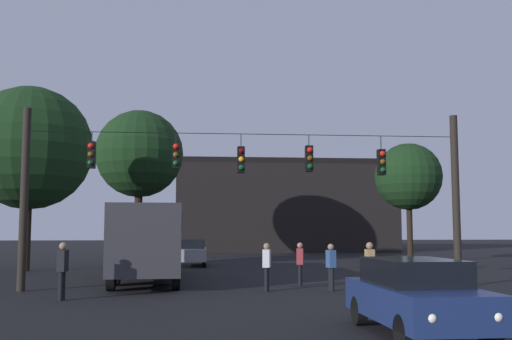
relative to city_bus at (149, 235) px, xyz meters
name	(u,v)px	position (x,y,z in m)	size (l,w,h in m)	color
ground_plane	(233,271)	(3.81, 5.19, -1.87)	(168.00, 168.00, 0.00)	black
overhead_signal_span	(245,185)	(3.74, -4.03, 1.84)	(15.85, 0.44, 6.38)	black
city_bus	(149,235)	(0.00, 0.00, 0.00)	(3.05, 11.11, 3.00)	#2D2D33
car_near_right	(416,295)	(6.52, -13.56, -1.07)	(1.89, 4.37, 1.52)	navy
car_far_left	(191,252)	(1.58, 9.75, -1.07)	(1.83, 4.35, 1.52)	#99999E
pedestrian_crossing_left	(62,267)	(-1.97, -6.86, -0.88)	(0.30, 0.40, 1.73)	black
pedestrian_crossing_center	(370,265)	(7.61, -6.40, -0.90)	(0.25, 0.37, 1.70)	black
pedestrian_crossing_right	(331,264)	(6.65, -4.94, -0.96)	(0.31, 0.40, 1.62)	black
pedestrian_near_bus	(267,264)	(4.43, -4.83, -0.94)	(0.32, 0.41, 1.65)	black
pedestrian_trailing	(300,262)	(5.89, -3.05, -0.95)	(0.32, 0.41, 1.62)	black
corner_building	(282,207)	(10.11, 33.16, 2.40)	(20.33, 11.21, 8.53)	black
tree_left_silhouette	(408,177)	(15.21, 11.21, 3.53)	(4.22, 4.22, 7.53)	black
tree_behind_building	(30,148)	(-6.67, 6.15, 4.43)	(6.37, 6.37, 9.49)	black
tree_right_far	(139,154)	(-2.05, 15.53, 5.33)	(5.92, 5.92, 10.19)	black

